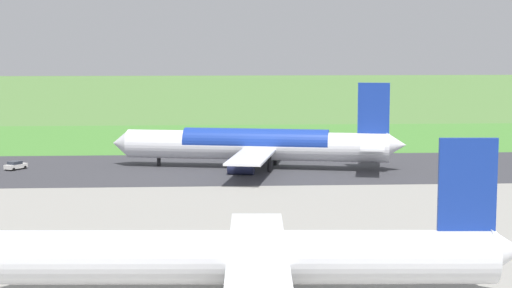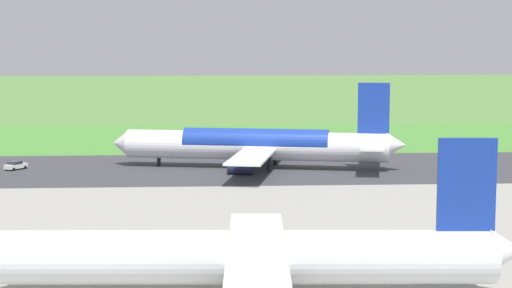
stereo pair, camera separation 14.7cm
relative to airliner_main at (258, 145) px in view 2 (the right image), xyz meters
The scene contains 9 objects.
ground_plane 4.59m from the airliner_main, ahead, with size 800.00×800.00×0.00m, color #547F3D.
runway_asphalt 4.56m from the airliner_main, ahead, with size 600.00×38.27×0.06m, color #38383D.
apron_concrete 72.77m from the airliner_main, 88.86° to the left, with size 440.00×110.00×0.05m, color gray.
grass_verge_foreground 40.18m from the airliner_main, 87.93° to the right, with size 600.00×80.00×0.04m, color #478534.
airliner_main is the anchor object (origin of this frame).
airliner_parked_mid 79.54m from the airliner_main, 85.96° to the left, with size 50.58×41.36×14.76m.
service_car_followme 43.95m from the airliner_main, ahead, with size 3.81×4.50×1.62m.
no_stopping_sign 45.09m from the airliner_main, 110.67° to the right, with size 0.60×0.10×2.37m.
traffic_cone_orange 43.18m from the airliner_main, 107.32° to the right, with size 0.40×0.40×0.55m, color orange.
Camera 2 is at (8.07, 155.53, 23.54)m, focal length 60.61 mm.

